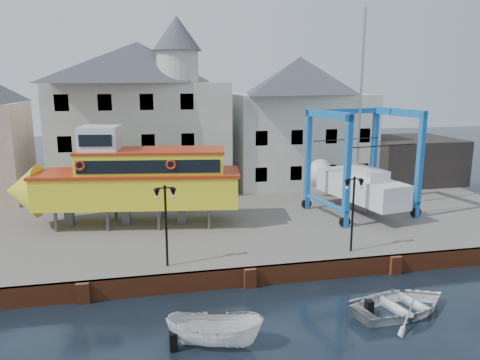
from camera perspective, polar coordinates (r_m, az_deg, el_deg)
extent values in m
plane|color=black|center=(24.18, 1.18, -12.90)|extent=(140.00, 140.00, 0.00)
cube|color=#605C59|center=(34.12, -3.06, -4.44)|extent=(44.00, 22.00, 1.00)
cube|color=brown|center=(24.08, 1.12, -11.70)|extent=(44.00, 0.25, 1.00)
cube|color=brown|center=(23.57, -18.60, -12.92)|extent=(0.60, 0.36, 1.00)
cube|color=brown|center=(23.92, 1.22, -11.86)|extent=(0.60, 0.36, 1.00)
cube|color=brown|center=(26.78, 18.38, -9.82)|extent=(0.60, 0.36, 1.00)
cube|color=beige|center=(40.09, -11.96, 5.11)|extent=(14.00, 8.00, 9.00)
pyramid|color=#3A3D45|center=(39.83, -12.35, 13.85)|extent=(14.00, 8.00, 3.20)
cube|color=black|center=(37.06, -20.25, -0.50)|extent=(1.00, 0.08, 1.20)
cube|color=black|center=(36.74, -15.62, -0.30)|extent=(1.00, 0.08, 1.20)
cube|color=black|center=(36.66, -10.94, -0.09)|extent=(1.00, 0.08, 1.20)
cube|color=black|center=(36.83, -6.27, 0.12)|extent=(1.00, 0.08, 1.20)
cube|color=black|center=(36.56, -20.59, 4.10)|extent=(1.00, 0.08, 1.20)
cube|color=black|center=(36.23, -15.89, 4.34)|extent=(1.00, 0.08, 1.20)
cube|color=black|center=(36.15, -11.13, 4.56)|extent=(1.00, 0.08, 1.20)
cube|color=black|center=(36.32, -6.38, 4.75)|extent=(1.00, 0.08, 1.20)
cube|color=black|center=(36.30, -20.94, 8.79)|extent=(1.00, 0.08, 1.20)
cube|color=black|center=(35.97, -16.17, 9.08)|extent=(1.00, 0.08, 1.20)
cube|color=black|center=(35.89, -11.33, 9.31)|extent=(1.00, 0.08, 1.20)
cube|color=black|center=(36.06, -6.49, 9.48)|extent=(1.00, 0.08, 1.20)
cylinder|color=beige|center=(37.55, -7.61, 13.53)|extent=(3.20, 3.20, 2.40)
cone|color=#3A3D45|center=(37.69, -7.73, 17.33)|extent=(3.80, 3.80, 2.60)
cube|color=beige|center=(43.01, 7.12, 5.07)|extent=(12.00, 8.00, 8.00)
pyramid|color=#3A3D45|center=(42.69, 7.33, 12.55)|extent=(12.00, 8.00, 3.20)
cube|color=black|center=(38.35, 2.60, 0.66)|extent=(1.00, 0.08, 1.20)
cube|color=black|center=(39.21, 6.85, 0.84)|extent=(1.00, 0.08, 1.20)
cube|color=black|center=(40.27, 10.89, 1.01)|extent=(1.00, 0.08, 1.20)
cube|color=black|center=(41.52, 14.71, 1.16)|extent=(1.00, 0.08, 1.20)
cube|color=black|center=(37.87, 2.65, 5.11)|extent=(1.00, 0.08, 1.20)
cube|color=black|center=(38.73, 6.96, 5.20)|extent=(1.00, 0.08, 1.20)
cube|color=black|center=(39.81, 11.07, 5.25)|extent=(1.00, 0.08, 1.20)
cube|color=black|center=(41.07, 14.94, 5.27)|extent=(1.00, 0.08, 1.20)
cube|color=black|center=(45.81, 19.81, 2.35)|extent=(8.00, 7.00, 4.00)
cylinder|color=black|center=(23.67, -8.98, -5.80)|extent=(0.12, 0.12, 4.00)
cube|color=black|center=(23.12, -9.15, -0.96)|extent=(0.90, 0.06, 0.06)
sphere|color=black|center=(23.11, -9.16, -0.80)|extent=(0.16, 0.16, 0.16)
cone|color=black|center=(23.17, -10.11, -1.66)|extent=(0.32, 0.32, 0.45)
sphere|color=white|center=(23.21, -10.10, -2.09)|extent=(0.18, 0.18, 0.18)
cone|color=black|center=(23.21, -8.14, -1.57)|extent=(0.32, 0.32, 0.45)
sphere|color=white|center=(23.25, -8.13, -2.00)|extent=(0.18, 0.18, 0.18)
cylinder|color=black|center=(26.10, 13.56, -4.29)|extent=(0.12, 0.12, 4.00)
cube|color=black|center=(25.61, 13.79, 0.12)|extent=(0.90, 0.06, 0.06)
sphere|color=black|center=(25.59, 13.79, 0.27)|extent=(0.16, 0.16, 0.16)
cone|color=black|center=(25.49, 12.95, -0.52)|extent=(0.32, 0.32, 0.45)
sphere|color=white|center=(25.53, 12.93, -0.91)|extent=(0.18, 0.18, 0.18)
cone|color=black|center=(25.84, 14.56, -0.43)|extent=(0.32, 0.32, 0.45)
sphere|color=white|center=(25.88, 14.53, -0.82)|extent=(0.18, 0.18, 0.18)
cylinder|color=#59595E|center=(31.06, -21.54, -4.72)|extent=(0.23, 0.23, 1.35)
cylinder|color=#59595E|center=(33.37, -20.22, -3.48)|extent=(0.23, 0.23, 1.35)
cylinder|color=#59595E|center=(30.23, -15.84, -4.77)|extent=(0.23, 0.23, 1.35)
cylinder|color=#59595E|center=(32.59, -14.91, -3.49)|extent=(0.23, 0.23, 1.35)
cylinder|color=#59595E|center=(29.71, -9.89, -4.78)|extent=(0.23, 0.23, 1.35)
cylinder|color=#59595E|center=(32.11, -9.40, -3.48)|extent=(0.23, 0.23, 1.35)
cylinder|color=#59595E|center=(29.51, -3.78, -4.74)|extent=(0.23, 0.23, 1.35)
cylinder|color=#59595E|center=(31.93, -3.76, -3.42)|extent=(0.23, 0.23, 1.35)
cube|color=#59595E|center=(32.08, -20.09, -4.08)|extent=(0.60, 0.53, 1.35)
cube|color=#59595E|center=(31.23, -13.74, -4.11)|extent=(0.60, 0.53, 1.35)
cube|color=#59595E|center=(30.79, -7.13, -4.09)|extent=(0.60, 0.53, 1.35)
cube|color=yellow|center=(30.67, -12.25, -1.13)|extent=(12.96, 5.27, 1.98)
cone|color=yellow|center=(32.60, -25.00, -1.22)|extent=(2.47, 3.68, 3.42)
cube|color=#AF2C10|center=(30.44, -12.34, 0.85)|extent=(13.25, 5.46, 0.20)
cube|color=yellow|center=(30.20, -10.70, 2.05)|extent=(9.35, 4.38, 1.44)
cube|color=black|center=(28.67, -11.09, 1.59)|extent=(8.54, 1.36, 0.81)
cube|color=black|center=(31.72, -10.36, 2.62)|extent=(8.54, 1.36, 0.81)
cube|color=#AF2C10|center=(30.07, -10.76, 3.55)|extent=(9.54, 4.49, 0.16)
cube|color=white|center=(30.54, -16.70, 4.78)|extent=(2.66, 2.66, 1.64)
cube|color=black|center=(29.37, -17.24, 4.61)|extent=(1.95, 0.36, 0.72)
torus|color=#AF2C10|center=(29.42, -18.95, 1.69)|extent=(0.64, 0.22, 0.63)
torus|color=#AF2C10|center=(28.45, -8.42, 1.88)|extent=(0.64, 0.22, 0.63)
cube|color=blue|center=(29.84, 12.93, 0.93)|extent=(0.42, 0.42, 7.17)
cylinder|color=black|center=(30.61, 12.65, -5.01)|extent=(0.75, 0.38, 0.72)
cube|color=blue|center=(33.76, 8.26, 2.40)|extent=(0.42, 0.42, 7.17)
cylinder|color=black|center=(34.44, 8.10, -2.90)|extent=(0.75, 0.38, 0.72)
cube|color=blue|center=(33.49, 21.05, 1.63)|extent=(0.42, 0.42, 7.17)
cylinder|color=black|center=(34.19, 20.64, -3.69)|extent=(0.75, 0.38, 0.72)
cube|color=blue|center=(37.03, 16.00, 2.91)|extent=(0.42, 0.42, 7.17)
cylinder|color=black|center=(37.66, 15.72, -1.94)|extent=(0.75, 0.38, 0.72)
cube|color=blue|center=(31.34, 10.70, 7.85)|extent=(1.29, 5.10, 0.50)
cube|color=blue|center=(32.32, 10.28, -2.76)|extent=(1.18, 5.08, 0.22)
cube|color=blue|center=(34.84, 18.77, 7.83)|extent=(1.29, 5.10, 0.50)
cube|color=blue|center=(35.73, 18.12, -1.75)|extent=(1.18, 5.08, 0.22)
cube|color=blue|center=(34.93, 12.56, 8.19)|extent=(6.11, 1.47, 0.36)
cube|color=white|center=(33.75, 14.47, -0.88)|extent=(3.72, 7.99, 1.64)
cone|color=white|center=(37.40, 10.30, 0.56)|extent=(2.62, 2.04, 2.36)
cube|color=#59595E|center=(34.03, 14.37, -2.82)|extent=(0.58, 1.86, 0.72)
cube|color=white|center=(33.13, 15.11, 0.83)|extent=(2.17, 3.32, 0.61)
cylinder|color=#99999E|center=(33.36, 14.53, 10.17)|extent=(0.19, 0.19, 11.27)
cube|color=black|center=(31.77, 16.77, 3.99)|extent=(5.48, 1.13, 0.05)
cube|color=black|center=(34.68, 12.92, 4.85)|extent=(5.48, 1.13, 0.05)
imported|color=white|center=(19.52, -3.11, -19.51)|extent=(4.13, 2.61, 1.49)
imported|color=white|center=(22.99, 19.07, -15.00)|extent=(5.46, 4.41, 1.00)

